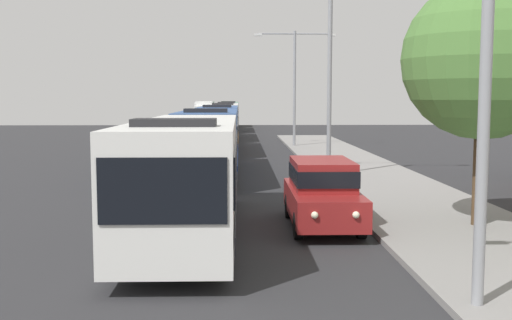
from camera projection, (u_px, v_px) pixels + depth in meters
The scene contains 12 objects.
bus_lead at pixel (188, 172), 16.28m from camera, with size 2.58×10.84×3.21m.
bus_second_in_line at pixel (210, 140), 28.77m from camera, with size 2.58×11.98×3.21m.
bus_middle at pixel (219, 127), 41.52m from camera, with size 2.58×11.82×3.21m.
bus_fourth_in_line at pixel (224, 120), 54.29m from camera, with size 2.58×11.71×3.21m.
bus_rear at pixel (227, 116), 67.31m from camera, with size 2.58×11.18×3.21m.
bus_tail_end at pixel (229, 113), 80.21m from camera, with size 2.58×11.78×3.21m.
white_suv at pixel (322, 191), 17.37m from camera, with size 1.86×4.78×1.90m.
box_truck_oncoming at pixel (205, 112), 82.46m from camera, with size 2.35×8.00×3.15m.
streetlamp_near at pixel (487, 26), 9.98m from camera, with size 4.97×0.28×7.64m.
streetlamp_mid at pixel (330, 54), 27.34m from camera, with size 6.36×0.28×8.89m.
streetlamp_far at pixel (295, 76), 44.81m from camera, with size 5.91×0.28×8.31m.
roadside_tree at pixel (483, 60), 16.56m from camera, with size 4.34×4.34×6.70m.
Camera 1 is at (0.07, -2.42, 3.65)m, focal length 43.19 mm.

